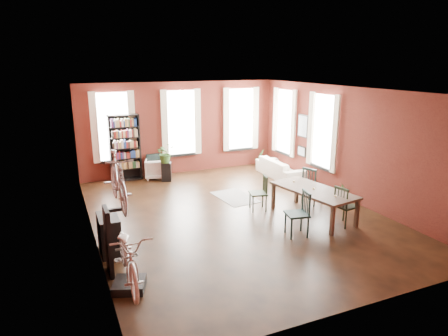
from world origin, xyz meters
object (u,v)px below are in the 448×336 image
dining_chair_d (313,185)px  bookshelf (125,148)px  console_table (109,234)px  plant_stand (166,172)px  dining_table (313,203)px  white_armchair (156,168)px  bike_trainer (129,285)px  dining_chair_a (297,214)px  cream_sofa (280,165)px  dining_chair_b (258,193)px  dining_chair_c (346,206)px  bicycle_floor (127,230)px

dining_chair_d → bookshelf: size_ratio=0.48×
console_table → plant_stand: console_table is taller
dining_table → console_table: (-5.02, 0.07, 0.02)m
white_armchair → bookshelf: bearing=4.5°
bike_trainer → dining_chair_a: bearing=10.7°
white_armchair → bike_trainer: bearing=88.3°
dining_chair_a → cream_sofa: bearing=164.9°
white_armchair → console_table: size_ratio=0.93×
dining_chair_b → dining_chair_d: size_ratio=0.91×
dining_chair_c → bike_trainer: (-5.34, -0.79, -0.41)m
dining_chair_a → dining_table: bearing=139.6°
dining_chair_c → cream_sofa: (0.78, 4.29, -0.08)m
dining_chair_a → plant_stand: size_ratio=1.66×
dining_chair_c → console_table: (-5.45, 0.79, -0.09)m
dining_table → bicycle_floor: (-4.90, -1.53, 0.74)m
plant_stand → console_table: bearing=-118.5°
bicycle_floor → dining_chair_c: bearing=10.8°
dining_table → bicycle_floor: bearing=-172.6°
dining_table → white_armchair: size_ratio=2.99×
dining_table → bicycle_floor: bicycle_floor is taller
dining_table → dining_chair_d: dining_chair_d is taller
dining_chair_b → plant_stand: dining_chair_b is taller
white_armchair → bike_trainer: 6.92m
dining_chair_c → white_armchair: (-3.20, 5.79, -0.12)m
bookshelf → bicycle_floor: 6.90m
dining_chair_a → white_armchair: 6.10m
white_armchair → dining_chair_d: bearing=145.5°
dining_chair_d → dining_chair_c: bearing=150.4°
dining_chair_d → console_table: 5.70m
dining_chair_c → bike_trainer: bearing=87.9°
white_armchair → dining_chair_c: bearing=135.3°
dining_chair_b → bookshelf: bookshelf is taller
cream_sofa → console_table: size_ratio=2.60×
dining_chair_a → dining_chair_b: size_ratio=1.10×
dining_chair_c → dining_chair_d: bearing=-17.3°
white_armchair → plant_stand: (0.23, -0.43, -0.06)m
dining_chair_b → bookshelf: size_ratio=0.43×
bike_trainer → dining_chair_c: bearing=8.4°
dining_chair_b → bicycle_floor: 4.68m
bookshelf → cream_sofa: (4.95, -1.70, -0.69)m
dining_chair_d → plant_stand: dining_chair_d is taller
bookshelf → console_table: 5.40m
dining_chair_b → bicycle_floor: size_ratio=0.49×
cream_sofa → plant_stand: size_ratio=3.32×
plant_stand → cream_sofa: bearing=-15.9°
dining_table → bookshelf: bookshelf is taller
dining_chair_d → console_table: bearing=75.5°
dining_chair_d → bookshelf: 6.21m
dining_table → bicycle_floor: 5.18m
bicycle_floor → dining_chair_a: bearing=13.3°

